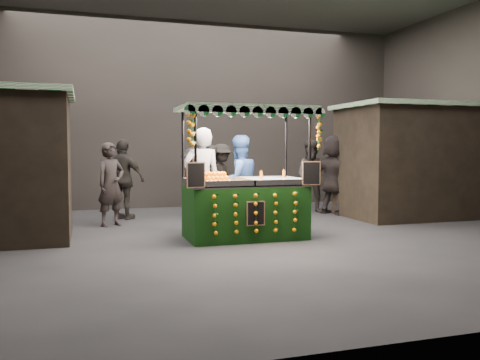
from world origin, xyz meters
name	(u,v)px	position (x,y,z in m)	size (l,w,h in m)	color
ground	(247,238)	(0.00, 0.00, 0.00)	(12.00, 12.00, 0.00)	black
market_hall	(247,46)	(0.00, 0.00, 3.38)	(12.10, 10.10, 5.05)	black
neighbour_stall_right	(408,160)	(4.40, 1.50, 1.31)	(3.00, 2.20, 2.60)	black
juice_stall	(246,198)	(-0.03, -0.06, 0.72)	(2.39, 1.41, 2.32)	black
vendor_grey	(201,180)	(-0.65, 0.77, 0.99)	(0.73, 0.48, 1.98)	gray
vendor_blue	(239,182)	(0.16, 1.01, 0.92)	(1.03, 0.88, 1.85)	navy
shopper_0	(111,184)	(-2.23, 2.10, 0.85)	(0.75, 0.68, 1.71)	black
shopper_1	(313,176)	(2.65, 2.87, 0.90)	(1.10, 1.09, 1.79)	#292521
shopper_2	(124,179)	(-1.91, 3.00, 0.90)	(1.10, 1.00, 1.80)	black
shopper_3	(221,176)	(0.69, 4.28, 0.85)	(1.26, 1.14, 1.70)	#2C2723
shopper_4	(4,185)	(-4.50, 4.02, 0.76)	(0.88, 0.79, 1.51)	black
shopper_5	(334,174)	(3.01, 2.43, 0.96)	(1.17, 1.86, 1.91)	black
shopper_6	(210,178)	(0.32, 4.00, 0.83)	(0.47, 0.65, 1.66)	black
shopper_7	(193,182)	(-0.32, 3.02, 0.81)	(0.63, 1.06, 1.61)	black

